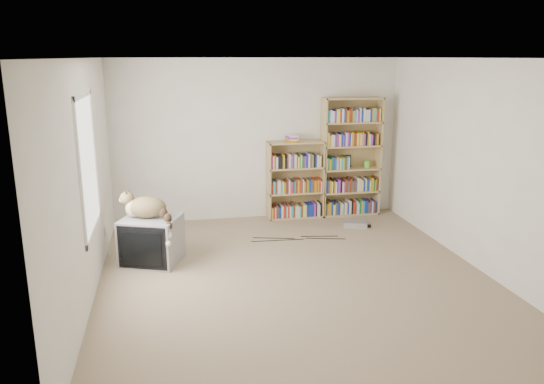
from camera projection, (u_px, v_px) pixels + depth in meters
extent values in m
cube|color=#9D8A6A|center=(295.00, 277.00, 6.23)|extent=(4.50, 5.00, 0.01)
cube|color=white|center=(258.00, 140.00, 8.29)|extent=(4.50, 0.02, 2.50)
cube|color=white|center=(386.00, 252.00, 3.54)|extent=(4.50, 0.02, 2.50)
cube|color=white|center=(86.00, 182.00, 5.49)|extent=(0.02, 5.00, 2.50)
cube|color=white|center=(479.00, 165.00, 6.35)|extent=(0.02, 5.00, 2.50)
cube|color=white|center=(298.00, 58.00, 5.60)|extent=(4.50, 5.00, 0.02)
cube|color=white|center=(88.00, 165.00, 5.64)|extent=(0.02, 1.22, 1.52)
cube|color=gray|center=(152.00, 240.00, 6.62)|extent=(0.84, 0.81, 0.58)
cube|color=black|center=(142.00, 248.00, 6.35)|extent=(0.59, 0.25, 0.54)
cube|color=black|center=(142.00, 249.00, 6.33)|extent=(0.47, 0.19, 0.41)
cube|color=black|center=(156.00, 237.00, 6.75)|extent=(0.49, 0.46, 0.35)
ellipsoid|color=#392917|center=(147.00, 207.00, 6.53)|extent=(0.55, 0.42, 0.27)
ellipsoid|color=#392917|center=(157.00, 208.00, 6.53)|extent=(0.27, 0.29, 0.20)
ellipsoid|color=tan|center=(133.00, 208.00, 6.52)|extent=(0.23, 0.23, 0.22)
ellipsoid|color=#392917|center=(127.00, 198.00, 6.50)|extent=(0.21, 0.20, 0.16)
sphere|color=beige|center=(122.00, 200.00, 6.51)|extent=(0.08, 0.08, 0.07)
cone|color=black|center=(126.00, 193.00, 6.45)|extent=(0.08, 0.09, 0.08)
cone|color=black|center=(128.00, 191.00, 6.54)|extent=(0.08, 0.09, 0.08)
cube|color=tan|center=(323.00, 158.00, 8.41)|extent=(0.02, 0.30, 1.89)
cube|color=tan|center=(378.00, 156.00, 8.58)|extent=(0.02, 0.30, 1.89)
cube|color=tan|center=(348.00, 156.00, 8.63)|extent=(0.95, 0.03, 1.89)
cube|color=tan|center=(353.00, 98.00, 8.26)|extent=(0.95, 0.30, 0.02)
cube|color=tan|center=(349.00, 213.00, 8.73)|extent=(0.95, 0.30, 0.03)
cube|color=tan|center=(350.00, 191.00, 8.64)|extent=(0.95, 0.30, 0.03)
cube|color=tan|center=(350.00, 169.00, 8.54)|extent=(0.95, 0.30, 0.02)
cube|color=tan|center=(351.00, 146.00, 8.45)|extent=(0.95, 0.30, 0.02)
cube|color=tan|center=(352.00, 122.00, 8.36)|extent=(0.95, 0.30, 0.02)
cube|color=#AC2C16|center=(349.00, 207.00, 8.70)|extent=(0.87, 0.24, 0.19)
cube|color=navy|center=(350.00, 185.00, 8.61)|extent=(0.87, 0.24, 0.19)
cube|color=#116133|center=(351.00, 162.00, 8.52)|extent=(0.87, 0.24, 0.19)
cube|color=beige|center=(352.00, 139.00, 8.42)|extent=(0.87, 0.24, 0.19)
cube|color=black|center=(352.00, 115.00, 8.33)|extent=(0.87, 0.24, 0.19)
cube|color=tan|center=(269.00, 181.00, 8.32)|extent=(0.03, 0.30, 1.23)
cube|color=tan|center=(322.00, 179.00, 8.49)|extent=(0.02, 0.30, 1.23)
cube|color=tan|center=(294.00, 178.00, 8.54)|extent=(0.89, 0.03, 1.23)
cube|color=tan|center=(296.00, 142.00, 8.26)|extent=(0.89, 0.30, 0.02)
cube|color=tan|center=(295.00, 216.00, 8.55)|extent=(0.89, 0.30, 0.03)
cube|color=tan|center=(295.00, 192.00, 8.45)|extent=(0.89, 0.30, 0.03)
cube|color=tan|center=(296.00, 168.00, 8.36)|extent=(0.89, 0.30, 0.02)
cube|color=#AC2C16|center=(295.00, 210.00, 8.53)|extent=(0.81, 0.24, 0.19)
cube|color=navy|center=(295.00, 186.00, 8.43)|extent=(0.81, 0.24, 0.19)
cube|color=#116133|center=(296.00, 161.00, 8.33)|extent=(0.81, 0.24, 0.19)
cube|color=#AC2C16|center=(292.00, 138.00, 8.23)|extent=(0.18, 0.24, 0.10)
cylinder|color=#5CC638|center=(367.00, 164.00, 8.58)|extent=(0.10, 0.10, 0.11)
cube|color=black|center=(346.00, 161.00, 8.60)|extent=(0.15, 0.05, 0.19)
cube|color=silver|center=(355.00, 224.00, 8.09)|extent=(0.42, 0.36, 0.08)
cube|color=silver|center=(105.00, 232.00, 6.83)|extent=(0.01, 0.08, 0.13)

